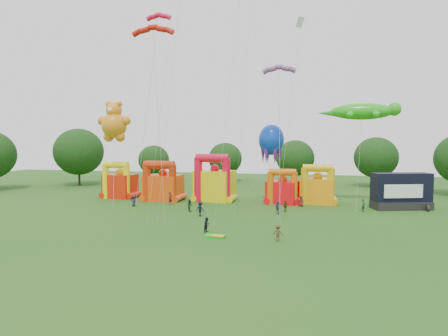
% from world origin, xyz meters
% --- Properties ---
extents(ground, '(160.00, 160.00, 0.00)m').
position_xyz_m(ground, '(0.00, 0.00, 0.00)').
color(ground, '#205117').
rests_on(ground, ground).
extents(tree_ring, '(121.96, 124.04, 12.07)m').
position_xyz_m(tree_ring, '(-1.16, 0.61, 6.26)').
color(tree_ring, '#352314').
rests_on(tree_ring, ground).
extents(bouncy_castle_0, '(5.32, 4.52, 6.12)m').
position_xyz_m(bouncy_castle_0, '(-19.71, 27.37, 2.33)').
color(bouncy_castle_0, red).
rests_on(bouncy_castle_0, ground).
extents(bouncy_castle_1, '(5.82, 4.79, 6.38)m').
position_xyz_m(bouncy_castle_1, '(-11.65, 26.26, 2.41)').
color(bouncy_castle_1, '#EF470D').
rests_on(bouncy_castle_1, ground).
extents(bouncy_castle_2, '(6.40, 5.49, 7.48)m').
position_xyz_m(bouncy_castle_2, '(-3.46, 27.44, 2.82)').
color(bouncy_castle_2, yellow).
rests_on(bouncy_castle_2, ground).
extents(bouncy_castle_3, '(5.23, 4.57, 5.36)m').
position_xyz_m(bouncy_castle_3, '(7.30, 27.11, 2.06)').
color(bouncy_castle_3, red).
rests_on(bouncy_castle_3, ground).
extents(bouncy_castle_4, '(5.24, 4.37, 6.02)m').
position_xyz_m(bouncy_castle_4, '(12.42, 28.21, 2.30)').
color(bouncy_castle_4, orange).
rests_on(bouncy_castle_4, ground).
extents(stage_trailer, '(8.37, 5.09, 5.08)m').
position_xyz_m(stage_trailer, '(23.76, 25.98, 2.44)').
color(stage_trailer, black).
rests_on(stage_trailer, ground).
extents(teddy_bear_kite, '(5.58, 7.58, 15.85)m').
position_xyz_m(teddy_bear_kite, '(-18.26, 22.99, 7.68)').
color(teddy_bear_kite, orange).
rests_on(teddy_bear_kite, ground).
extents(gecko_kite, '(12.04, 9.71, 15.24)m').
position_xyz_m(gecko_kite, '(18.31, 27.46, 9.11)').
color(gecko_kite, green).
rests_on(gecko_kite, ground).
extents(octopus_kite, '(6.45, 5.17, 12.10)m').
position_xyz_m(octopus_kite, '(4.20, 27.52, 6.05)').
color(octopus_kite, '#0B35AD').
rests_on(octopus_kite, ground).
extents(parafoil_kites, '(21.52, 13.06, 28.65)m').
position_xyz_m(parafoil_kites, '(-1.85, 15.30, 11.67)').
color(parafoil_kites, red).
rests_on(parafoil_kites, ground).
extents(diamond_kites, '(17.61, 14.87, 41.36)m').
position_xyz_m(diamond_kites, '(-0.12, 14.50, 16.57)').
color(diamond_kites, red).
rests_on(diamond_kites, ground).
extents(folded_kite_bundle, '(2.11, 1.30, 0.31)m').
position_xyz_m(folded_kite_bundle, '(2.44, 4.34, 0.14)').
color(folded_kite_bundle, green).
rests_on(folded_kite_bundle, ground).
extents(spectator_0, '(0.80, 0.57, 1.54)m').
position_xyz_m(spectator_0, '(-13.55, 19.77, 0.77)').
color(spectator_0, '#242036').
rests_on(spectator_0, ground).
extents(spectator_1, '(0.72, 0.84, 1.95)m').
position_xyz_m(spectator_1, '(-8.89, 22.30, 0.98)').
color(spectator_1, '#532217').
rests_on(spectator_1, ground).
extents(spectator_2, '(1.00, 0.99, 1.63)m').
position_xyz_m(spectator_2, '(-4.38, 17.60, 0.81)').
color(spectator_2, '#17391D').
rests_on(spectator_2, ground).
extents(spectator_3, '(1.32, 0.94, 1.85)m').
position_xyz_m(spectator_3, '(-2.06, 14.64, 0.92)').
color(spectator_3, black).
rests_on(spectator_3, ground).
extents(spectator_4, '(0.88, 0.93, 1.55)m').
position_xyz_m(spectator_4, '(8.18, 20.29, 0.77)').
color(spectator_4, '#463E1C').
rests_on(spectator_4, ground).
extents(spectator_5, '(0.87, 1.67, 1.72)m').
position_xyz_m(spectator_5, '(7.33, 18.41, 0.86)').
color(spectator_5, '#2A2E46').
rests_on(spectator_5, ground).
extents(spectator_6, '(0.91, 0.80, 1.57)m').
position_xyz_m(spectator_6, '(10.11, 25.00, 0.79)').
color(spectator_6, '#5B1C1A').
rests_on(spectator_6, ground).
extents(spectator_7, '(0.70, 0.76, 1.75)m').
position_xyz_m(spectator_7, '(18.38, 22.56, 0.88)').
color(spectator_7, '#1B4427').
rests_on(spectator_7, ground).
extents(spectator_8, '(0.81, 0.91, 1.57)m').
position_xyz_m(spectator_8, '(1.04, 6.40, 0.78)').
color(spectator_8, black).
rests_on(spectator_8, ground).
extents(spectator_9, '(1.14, 0.78, 1.62)m').
position_xyz_m(spectator_9, '(8.58, 4.28, 0.81)').
color(spectator_9, '#483A1D').
rests_on(spectator_9, ground).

